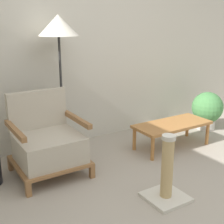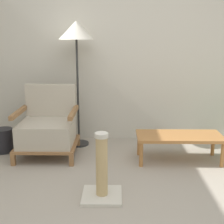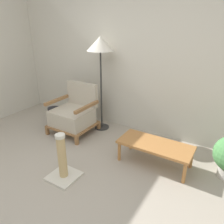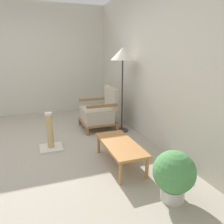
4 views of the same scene
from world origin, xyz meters
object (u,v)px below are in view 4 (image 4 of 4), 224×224
(coffee_table, at_px, (120,146))
(scratching_post, at_px, (50,137))
(vase, at_px, (95,113))
(potted_plant, at_px, (174,174))
(floor_lamp, at_px, (123,58))
(armchair, at_px, (99,112))

(coffee_table, height_order, scratching_post, scratching_post)
(vase, distance_m, potted_plant, 3.08)
(floor_lamp, xyz_separation_m, scratching_post, (0.38, -1.42, -1.23))
(vase, relative_size, scratching_post, 0.49)
(potted_plant, bearing_deg, scratching_post, -147.78)
(armchair, relative_size, scratching_post, 1.37)
(potted_plant, bearing_deg, coffee_table, -165.07)
(potted_plant, distance_m, scratching_post, 2.10)
(coffee_table, relative_size, vase, 3.26)
(floor_lamp, distance_m, vase, 1.61)
(floor_lamp, bearing_deg, coffee_table, -23.62)
(floor_lamp, bearing_deg, armchair, -131.88)
(scratching_post, bearing_deg, potted_plant, 32.22)
(floor_lamp, height_order, scratching_post, floor_lamp)
(armchair, relative_size, coffee_table, 0.85)
(floor_lamp, bearing_deg, potted_plant, -8.00)
(armchair, height_order, coffee_table, armchair)
(armchair, height_order, scratching_post, armchair)
(armchair, bearing_deg, scratching_post, -55.64)
(coffee_table, bearing_deg, armchair, 173.91)
(armchair, xyz_separation_m, coffee_table, (1.58, -0.17, -0.06))
(floor_lamp, distance_m, scratching_post, 1.91)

